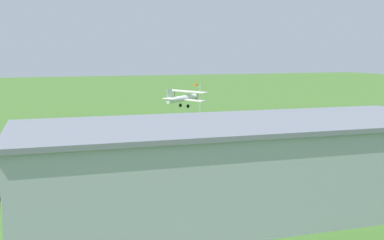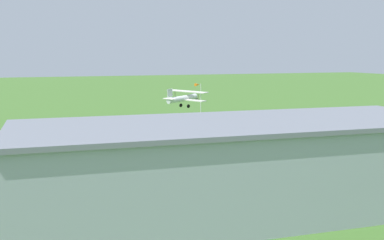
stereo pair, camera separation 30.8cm
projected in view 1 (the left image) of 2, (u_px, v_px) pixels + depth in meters
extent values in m
plane|color=#3D6628|center=(147.00, 131.00, 75.81)|extent=(400.00, 400.00, 0.00)
cube|color=#99A3AD|center=(242.00, 169.00, 36.68)|extent=(35.05, 13.32, 7.00)
cube|color=slate|center=(243.00, 123.00, 36.17)|extent=(35.68, 13.95, 0.35)
cube|color=#384251|center=(216.00, 161.00, 42.35)|extent=(10.00, 0.63, 5.74)
cylinder|color=silver|center=(182.00, 99.00, 80.34)|extent=(6.37, 3.72, 1.39)
cone|color=black|center=(196.00, 98.00, 82.92)|extent=(0.97, 0.95, 0.74)
cube|color=silver|center=(185.00, 99.00, 80.92)|extent=(5.07, 8.75, 0.20)
cube|color=silver|center=(187.00, 91.00, 81.06)|extent=(5.07, 8.75, 0.20)
cube|color=silver|center=(169.00, 93.00, 78.14)|extent=(1.11, 0.59, 1.36)
cube|color=silver|center=(169.00, 99.00, 78.24)|extent=(1.93, 2.74, 0.13)
cylinder|color=black|center=(188.00, 106.00, 80.27)|extent=(0.64, 0.40, 0.64)
cylinder|color=black|center=(180.00, 105.00, 81.59)|extent=(0.64, 0.40, 0.64)
cylinder|color=#332D28|center=(198.00, 96.00, 78.97)|extent=(0.18, 0.14, 1.42)
cylinder|color=#332D28|center=(175.00, 94.00, 83.00)|extent=(0.18, 0.14, 1.42)
cube|color=slate|center=(9.00, 186.00, 41.84)|extent=(2.10, 4.65, 0.70)
cube|color=#2D3842|center=(9.00, 179.00, 41.75)|extent=(1.71, 2.66, 0.59)
cylinder|color=black|center=(17.00, 194.00, 40.62)|extent=(0.28, 0.66, 0.64)
cylinder|color=black|center=(21.00, 185.00, 43.56)|extent=(0.28, 0.66, 0.64)
cylinder|color=black|center=(2.00, 186.00, 43.15)|extent=(0.28, 0.66, 0.64)
cylinder|color=#3F3F47|center=(71.00, 170.00, 49.08)|extent=(0.34, 0.34, 0.78)
cylinder|color=#33723F|center=(71.00, 163.00, 48.99)|extent=(0.40, 0.40, 0.56)
sphere|color=#D8AD84|center=(71.00, 160.00, 48.93)|extent=(0.21, 0.21, 0.21)
cylinder|color=orange|center=(262.00, 154.00, 56.47)|extent=(0.44, 0.44, 0.87)
cylinder|color=#33723F|center=(262.00, 148.00, 56.37)|extent=(0.53, 0.53, 0.62)
sphere|color=#D8AD84|center=(262.00, 145.00, 56.31)|extent=(0.24, 0.24, 0.24)
cylinder|color=#33723F|center=(27.00, 177.00, 46.06)|extent=(0.45, 0.45, 0.85)
cylinder|color=#B23333|center=(26.00, 170.00, 45.96)|extent=(0.53, 0.53, 0.60)
sphere|color=#9E704C|center=(26.00, 166.00, 45.90)|extent=(0.23, 0.23, 0.23)
cylinder|color=#3F3F47|center=(355.00, 163.00, 51.81)|extent=(0.45, 0.45, 0.84)
cylinder|color=#72338C|center=(355.00, 157.00, 51.71)|extent=(0.54, 0.54, 0.59)
sphere|color=#9E704C|center=(356.00, 153.00, 51.66)|extent=(0.23, 0.23, 0.23)
cylinder|color=silver|center=(200.00, 101.00, 90.38)|extent=(0.12, 0.12, 6.85)
cone|color=orange|center=(197.00, 85.00, 89.69)|extent=(1.41, 1.23, 0.60)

